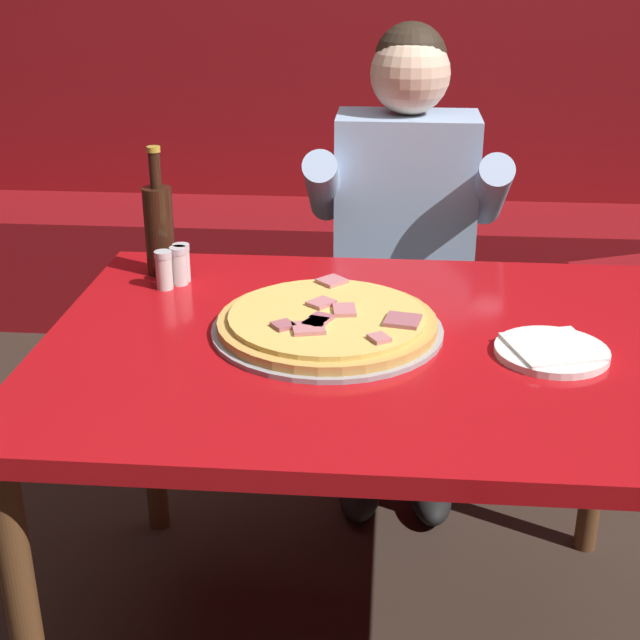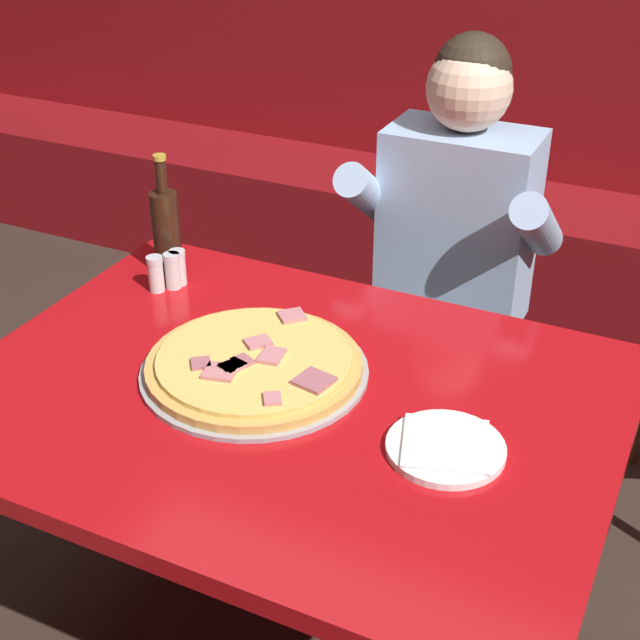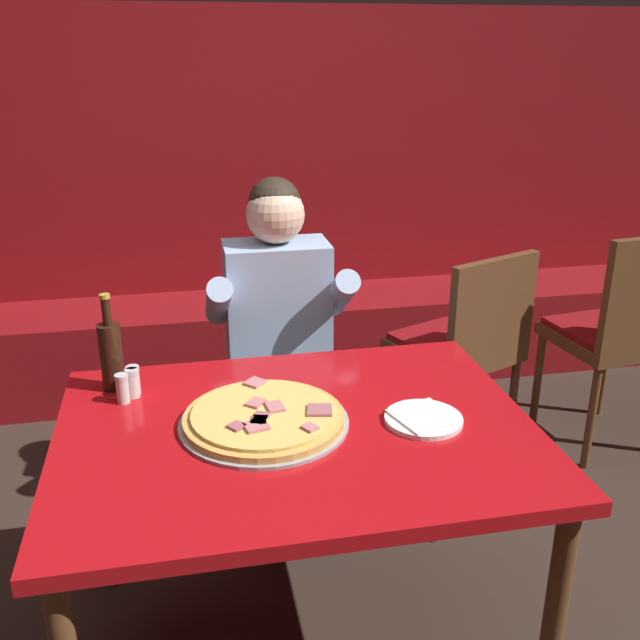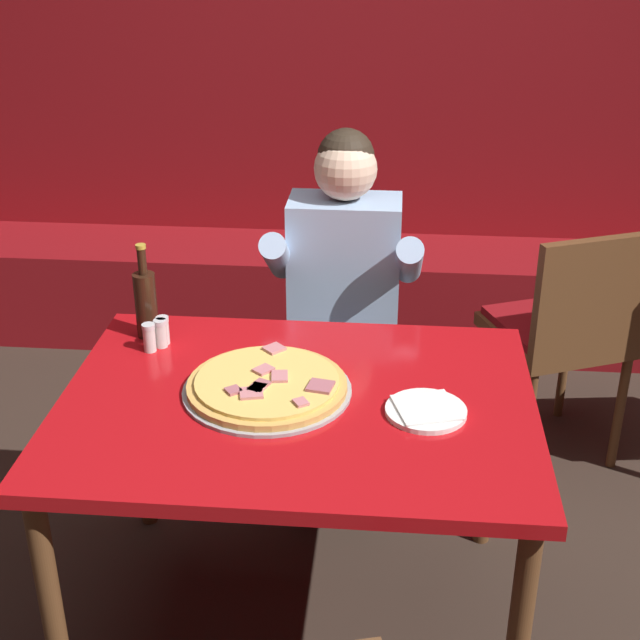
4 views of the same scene
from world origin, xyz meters
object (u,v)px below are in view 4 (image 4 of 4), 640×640
object	(u,v)px
plate_white_paper	(426,410)
dining_chair_side_aisle	(568,325)
main_dining_table	(297,425)
shaker_black_pepper	(163,332)
shaker_parmesan	(161,335)
shaker_oregano	(149,339)
beer_bottle	(146,302)
diner_seated_blue_shirt	(342,301)
pizza	(267,386)

from	to	relation	value
plate_white_paper	dining_chair_side_aisle	distance (m)	1.12
main_dining_table	shaker_black_pepper	distance (m)	0.53
plate_white_paper	shaker_parmesan	size ratio (longest dim) A/B	2.44
shaker_parmesan	dining_chair_side_aisle	xyz separation A→B (m)	(1.30, 0.66, -0.23)
plate_white_paper	shaker_oregano	xyz separation A→B (m)	(-0.79, 0.27, 0.03)
beer_bottle	diner_seated_blue_shirt	world-z (taller)	diner_seated_blue_shirt
pizza	dining_chair_side_aisle	bearing A→B (deg)	42.99
plate_white_paper	shaker_parmesan	bearing A→B (deg)	158.39
beer_bottle	main_dining_table	bearing A→B (deg)	-34.14
shaker_parmesan	dining_chair_side_aisle	bearing A→B (deg)	26.77
main_dining_table	shaker_oregano	world-z (taller)	shaker_oregano
shaker_black_pepper	diner_seated_blue_shirt	world-z (taller)	diner_seated_blue_shirt
plate_white_paper	shaker_oregano	world-z (taller)	shaker_oregano
shaker_black_pepper	shaker_oregano	world-z (taller)	same
dining_chair_side_aisle	shaker_parmesan	bearing A→B (deg)	-153.23
pizza	shaker_oregano	distance (m)	0.43
main_dining_table	beer_bottle	xyz separation A→B (m)	(-0.49, 0.33, 0.19)
shaker_black_pepper	diner_seated_blue_shirt	xyz separation A→B (m)	(0.50, 0.47, -0.10)
pizza	beer_bottle	size ratio (longest dim) A/B	1.55
pizza	shaker_black_pepper	world-z (taller)	shaker_black_pepper
shaker_parmesan	diner_seated_blue_shirt	world-z (taller)	diner_seated_blue_shirt
shaker_parmesan	diner_seated_blue_shirt	bearing A→B (deg)	44.35
plate_white_paper	beer_bottle	bearing A→B (deg)	155.71
plate_white_paper	shaker_black_pepper	xyz separation A→B (m)	(-0.76, 0.32, 0.03)
shaker_oregano	shaker_black_pepper	bearing A→B (deg)	60.84
main_dining_table	shaker_oregano	size ratio (longest dim) A/B	14.60
main_dining_table	shaker_parmesan	size ratio (longest dim) A/B	14.60
shaker_black_pepper	shaker_oregano	bearing A→B (deg)	-119.16
beer_bottle	shaker_parmesan	size ratio (longest dim) A/B	3.40
shaker_oregano	dining_chair_side_aisle	xyz separation A→B (m)	(1.33, 0.69, -0.23)
plate_white_paper	diner_seated_blue_shirt	xyz separation A→B (m)	(-0.27, 0.79, -0.07)
shaker_parmesan	plate_white_paper	bearing A→B (deg)	-21.61
beer_bottle	shaker_oregano	distance (m)	0.12
shaker_oregano	beer_bottle	bearing A→B (deg)	107.42
main_dining_table	diner_seated_blue_shirt	world-z (taller)	diner_seated_blue_shirt
beer_bottle	shaker_oregano	xyz separation A→B (m)	(0.03, -0.10, -0.07)
main_dining_table	diner_seated_blue_shirt	distance (m)	0.75
plate_white_paper	shaker_black_pepper	bearing A→B (deg)	157.03
main_dining_table	pizza	bearing A→B (deg)	160.97
pizza	beer_bottle	xyz separation A→B (m)	(-0.40, 0.30, 0.09)
pizza	plate_white_paper	distance (m)	0.43
pizza	shaker_parmesan	bearing A→B (deg)	146.07
pizza	shaker_oregano	size ratio (longest dim) A/B	5.26
dining_chair_side_aisle	diner_seated_blue_shirt	bearing A→B (deg)	-168.22
shaker_parmesan	shaker_oregano	world-z (taller)	same
diner_seated_blue_shirt	pizza	bearing A→B (deg)	-102.02
shaker_oregano	diner_seated_blue_shirt	distance (m)	0.75
pizza	diner_seated_blue_shirt	bearing A→B (deg)	77.98
pizza	shaker_oregano	bearing A→B (deg)	151.35
plate_white_paper	diner_seated_blue_shirt	size ratio (longest dim) A/B	0.16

